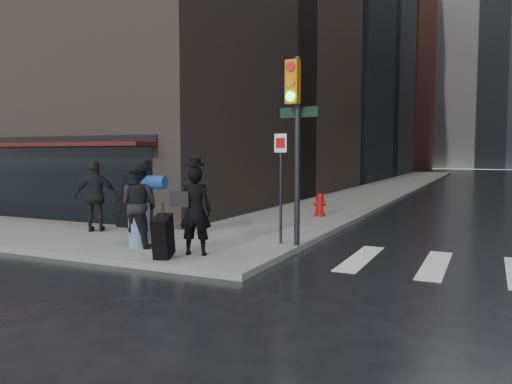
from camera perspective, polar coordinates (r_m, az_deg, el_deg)
ground at (r=12.03m, az=-5.85°, el=-6.97°), size 140.00×140.00×0.00m
sidewalk_left at (r=37.67m, az=15.82°, el=0.78°), size 4.00×50.00×0.15m
bldg_left_mid at (r=53.78m, az=3.61°, el=20.22°), size 22.00×24.00×34.00m
bldg_left_far at (r=75.34m, az=10.49°, el=12.49°), size 22.00×20.00×26.00m
bldg_distant at (r=89.15m, az=25.48°, el=12.82°), size 40.00×12.00×32.00m
storefront at (r=17.77m, az=-22.33°, el=2.34°), size 8.40×1.11×2.83m
man_overcoat at (r=10.91m, az=-7.71°, el=-2.55°), size 1.10×1.37×2.16m
man_jeans at (r=12.19m, az=-13.22°, el=-1.40°), size 1.43×0.79×2.01m
man_greycoat at (r=14.90m, az=-17.83°, el=-0.45°), size 1.25×1.07×2.02m
traffic_light at (r=11.95m, az=4.36°, el=7.68°), size 1.12×0.56×4.50m
fire_hydrant at (r=17.80m, az=7.30°, el=-1.58°), size 0.48×0.36×0.82m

